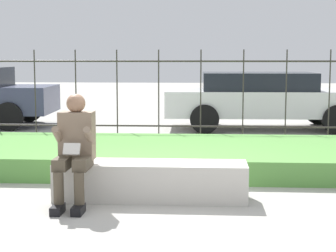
% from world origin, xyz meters
% --- Properties ---
extents(ground_plane, '(60.00, 60.00, 0.00)m').
position_xyz_m(ground_plane, '(0.00, 0.00, 0.00)').
color(ground_plane, '#9E9B93').
extents(stone_bench, '(2.20, 0.54, 0.43)m').
position_xyz_m(stone_bench, '(-0.14, 0.00, 0.19)').
color(stone_bench, beige).
rests_on(stone_bench, ground_plane).
extents(person_seated_reader, '(0.42, 0.73, 1.23)m').
position_xyz_m(person_seated_reader, '(-0.95, -0.30, 0.67)').
color(person_seated_reader, black).
rests_on(person_seated_reader, ground_plane).
extents(grass_berm, '(9.82, 2.60, 0.32)m').
position_xyz_m(grass_berm, '(0.00, 2.00, 0.16)').
color(grass_berm, '#569342').
rests_on(grass_berm, ground_plane).
extents(iron_fence, '(7.82, 0.03, 1.78)m').
position_xyz_m(iron_fence, '(-0.00, 4.08, 0.93)').
color(iron_fence, '#332D28').
rests_on(iron_fence, ground_plane).
extents(car_parked_center, '(4.59, 2.06, 1.29)m').
position_xyz_m(car_parked_center, '(1.81, 6.63, 0.71)').
color(car_parked_center, silver).
rests_on(car_parked_center, ground_plane).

